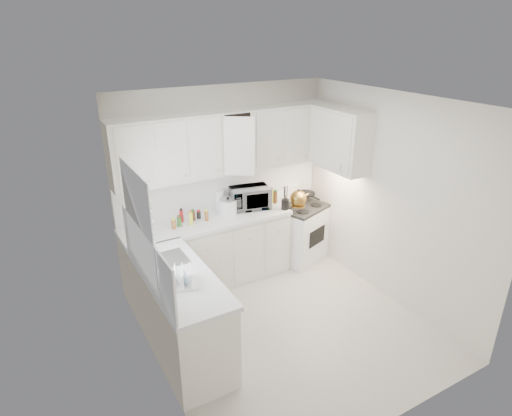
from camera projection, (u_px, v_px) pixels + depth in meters
floor at (285, 325)px, 5.14m from camera, size 3.20×3.20×0.00m
ceiling at (292, 102)px, 4.13m from camera, size 3.20×3.20×0.00m
wall_back at (223, 182)px, 5.91m from camera, size 3.00×0.00×3.00m
wall_front at (403, 302)px, 3.35m from camera, size 3.00×0.00×3.00m
wall_left at (151, 260)px, 3.95m from camera, size 0.00×3.20×3.20m
wall_right at (390, 200)px, 5.32m from camera, size 0.00×3.20×3.20m
window_blinds at (140, 221)px, 4.14m from camera, size 0.06×0.96×1.06m
lower_cabinets_back at (209, 253)px, 5.82m from camera, size 2.22×0.60×0.90m
lower_cabinets_left at (181, 316)px, 4.57m from camera, size 0.60×1.60×0.90m
countertop_back at (208, 221)px, 5.63m from camera, size 2.24×0.64×0.05m
countertop_left at (179, 277)px, 4.39m from camera, size 0.64×1.62×0.05m
backsplash_back at (224, 188)px, 5.93m from camera, size 2.98×0.02×0.55m
backsplash_left at (147, 258)px, 4.14m from camera, size 0.02×1.60×0.55m
upper_cabinets_back at (228, 172)px, 5.70m from camera, size 3.00×0.33×0.80m
upper_cabinets_right at (338, 169)px, 5.82m from camera, size 0.33×0.90×0.80m
sink at (166, 250)px, 4.62m from camera, size 0.42×0.38×0.30m
stove at (301, 225)px, 6.43m from camera, size 0.86×0.78×1.08m
tea_kettle at (298, 197)px, 6.01m from camera, size 0.35×0.32×0.27m
frying_pan at (306, 193)px, 6.47m from camera, size 0.31×0.49×0.04m
microwave at (250, 195)px, 5.93m from camera, size 0.58×0.39×0.36m
rice_cooker at (228, 205)px, 5.76m from camera, size 0.29×0.29×0.24m
paper_towel at (220, 200)px, 5.89m from camera, size 0.12×0.12×0.27m
utensil_crock at (285, 197)px, 5.88m from camera, size 0.14×0.14×0.35m
dish_rack at (178, 276)px, 4.17m from camera, size 0.43×0.37×0.20m
spice_left_0 at (170, 219)px, 5.49m from camera, size 0.06×0.06×0.13m
spice_left_1 at (178, 220)px, 5.45m from camera, size 0.06×0.06×0.13m
spice_left_2 at (181, 216)px, 5.56m from camera, size 0.06×0.06×0.13m
spice_left_3 at (189, 218)px, 5.52m from camera, size 0.06×0.06×0.13m
spice_left_4 at (192, 214)px, 5.63m from camera, size 0.06×0.06×0.13m
spice_left_5 at (200, 215)px, 5.59m from camera, size 0.06×0.06×0.13m
spice_left_6 at (203, 212)px, 5.70m from camera, size 0.06×0.06×0.13m
sauce_right_0 at (265, 195)px, 6.16m from camera, size 0.06×0.06×0.19m
sauce_right_1 at (270, 196)px, 6.14m from camera, size 0.06×0.06×0.19m
sauce_right_2 at (272, 194)px, 6.22m from camera, size 0.06×0.06×0.19m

